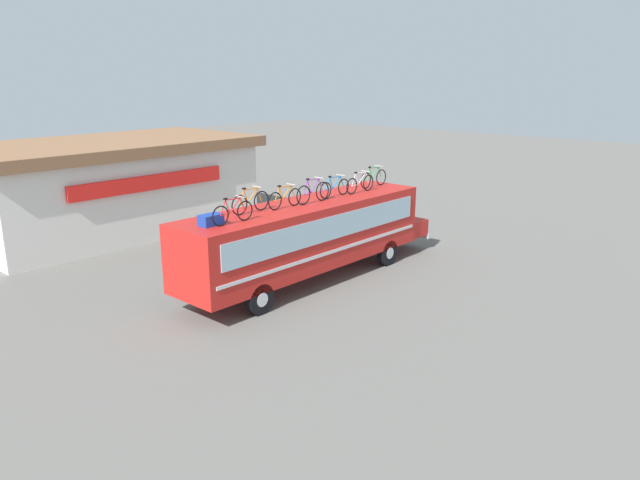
# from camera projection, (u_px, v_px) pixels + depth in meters

# --- Properties ---
(ground_plane) EXTENTS (120.00, 120.00, 0.00)m
(ground_plane) POSITION_uv_depth(u_px,v_px,m) (306.00, 281.00, 23.25)
(ground_plane) COLOR #605E59
(bus) EXTENTS (12.50, 2.57, 3.08)m
(bus) POSITION_uv_depth(u_px,v_px,m) (310.00, 234.00, 22.90)
(bus) COLOR red
(bus) RESTS_ON ground
(luggage_bag_1) EXTENTS (0.74, 0.45, 0.36)m
(luggage_bag_1) POSITION_uv_depth(u_px,v_px,m) (211.00, 220.00, 19.07)
(luggage_bag_1) COLOR #193899
(luggage_bag_1) RESTS_ON bus
(rooftop_bicycle_1) EXTENTS (1.68, 0.44, 0.88)m
(rooftop_bicycle_1) POSITION_uv_depth(u_px,v_px,m) (233.00, 212.00, 19.28)
(rooftop_bicycle_1) COLOR black
(rooftop_bicycle_1) RESTS_ON bus
(rooftop_bicycle_2) EXTENTS (1.70, 0.44, 0.92)m
(rooftop_bicycle_2) POSITION_uv_depth(u_px,v_px,m) (250.00, 202.00, 20.76)
(rooftop_bicycle_2) COLOR black
(rooftop_bicycle_2) RESTS_ON bus
(rooftop_bicycle_3) EXTENTS (1.64, 0.44, 0.86)m
(rooftop_bicycle_3) POSITION_uv_depth(u_px,v_px,m) (285.00, 198.00, 21.52)
(rooftop_bicycle_3) COLOR black
(rooftop_bicycle_3) RESTS_ON bus
(rooftop_bicycle_4) EXTENTS (1.77, 0.44, 0.96)m
(rooftop_bicycle_4) POSITION_uv_depth(u_px,v_px,m) (313.00, 192.00, 22.37)
(rooftop_bicycle_4) COLOR black
(rooftop_bicycle_4) RESTS_ON bus
(rooftop_bicycle_5) EXTENTS (1.72, 0.44, 0.86)m
(rooftop_bicycle_5) POSITION_uv_depth(u_px,v_px,m) (335.00, 188.00, 23.49)
(rooftop_bicycle_5) COLOR black
(rooftop_bicycle_5) RESTS_ON bus
(rooftop_bicycle_6) EXTENTS (1.74, 0.44, 0.88)m
(rooftop_bicycle_6) POSITION_uv_depth(u_px,v_px,m) (360.00, 184.00, 24.32)
(rooftop_bicycle_6) COLOR black
(rooftop_bicycle_6) RESTS_ON bus
(rooftop_bicycle_7) EXTENTS (1.76, 0.44, 0.91)m
(rooftop_bicycle_7) POSITION_uv_depth(u_px,v_px,m) (374.00, 178.00, 25.55)
(rooftop_bicycle_7) COLOR black
(rooftop_bicycle_7) RESTS_ON bus
(roadside_building) EXTENTS (14.36, 8.00, 4.54)m
(roadside_building) POSITION_uv_depth(u_px,v_px,m) (109.00, 185.00, 30.40)
(roadside_building) COLOR silver
(roadside_building) RESTS_ON ground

